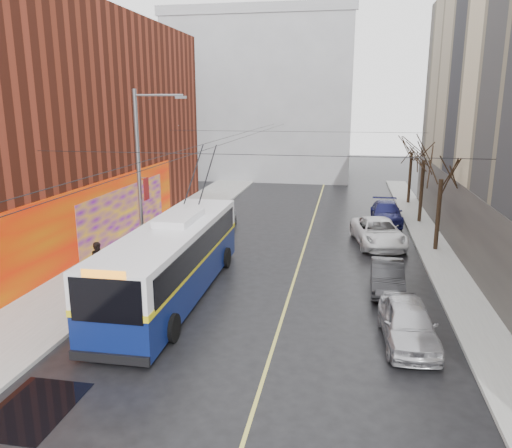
{
  "coord_description": "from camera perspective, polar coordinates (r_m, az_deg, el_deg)",
  "views": [
    {
      "loc": [
        3.78,
        -13.0,
        8.37
      ],
      "look_at": [
        -0.55,
        10.7,
        2.48
      ],
      "focal_mm": 35.0,
      "sensor_mm": 36.0,
      "label": 1
    }
  ],
  "objects": [
    {
      "name": "tree_near",
      "position": [
        29.66,
        20.55,
        6.3
      ],
      "size": [
        3.2,
        3.2,
        6.4
      ],
      "color": "black",
      "rests_on": "ground"
    },
    {
      "name": "tree_far",
      "position": [
        43.44,
        17.44,
        8.85
      ],
      "size": [
        3.2,
        3.2,
        6.57
      ],
      "color": "black",
      "rests_on": "ground"
    },
    {
      "name": "parked_car_a",
      "position": [
        18.8,
        16.98,
        -10.76
      ],
      "size": [
        2.05,
        4.57,
        1.53
      ],
      "primitive_type": "imported",
      "rotation": [
        0.0,
        0.0,
        0.06
      ],
      "color": "#BABABF",
      "rests_on": "ground"
    },
    {
      "name": "pigeons_flying",
      "position": [
        23.39,
        -4.98,
        11.63
      ],
      "size": [
        4.24,
        0.51,
        0.55
      ],
      "color": "slate"
    },
    {
      "name": "sidewalk_right",
      "position": [
        26.85,
        21.1,
        -5.21
      ],
      "size": [
        2.0,
        60.0,
        0.15
      ],
      "primitive_type": "cube",
      "color": "gray",
      "rests_on": "ground"
    },
    {
      "name": "pedestrian_c",
      "position": [
        24.81,
        -16.27,
        -4.28
      ],
      "size": [
        1.09,
        1.15,
        1.56
      ],
      "primitive_type": "imported",
      "rotation": [
        0.0,
        0.0,
        2.25
      ],
      "color": "black",
      "rests_on": "sidewalk_left"
    },
    {
      "name": "catenary_wires",
      "position": [
        28.56,
        -2.49,
        9.46
      ],
      "size": [
        18.0,
        60.0,
        0.22
      ],
      "color": "black"
    },
    {
      "name": "tree_mid",
      "position": [
        36.51,
        18.73,
        8.12
      ],
      "size": [
        3.2,
        3.2,
        6.68
      ],
      "color": "black",
      "rests_on": "ground"
    },
    {
      "name": "trolleybus",
      "position": [
        22.15,
        -9.45,
        -3.96
      ],
      "size": [
        3.15,
        13.03,
        6.15
      ],
      "rotation": [
        0.0,
        0.0,
        0.01
      ],
      "color": "#09154A",
      "rests_on": "ground"
    },
    {
      "name": "parked_car_b",
      "position": [
        23.55,
        14.76,
        -5.82
      ],
      "size": [
        1.54,
        4.11,
        1.34
      ],
      "primitive_type": "imported",
      "rotation": [
        0.0,
        0.0,
        -0.03
      ],
      "color": "#232426",
      "rests_on": "ground"
    },
    {
      "name": "parked_car_c",
      "position": [
        30.82,
        13.79,
        -0.92
      ],
      "size": [
        3.5,
        6.01,
        1.57
      ],
      "primitive_type": "imported",
      "rotation": [
        0.0,
        0.0,
        0.16
      ],
      "color": "white",
      "rests_on": "ground"
    },
    {
      "name": "lane_line",
      "position": [
        28.36,
        5.29,
        -3.48
      ],
      "size": [
        0.12,
        50.0,
        0.01
      ],
      "primitive_type": "cube",
      "color": "#BFB74C",
      "rests_on": "ground"
    },
    {
      "name": "streetlight_pole",
      "position": [
        25.3,
        -12.9,
        5.39
      ],
      "size": [
        2.65,
        0.6,
        9.0
      ],
      "color": "slate",
      "rests_on": "ground"
    },
    {
      "name": "ground",
      "position": [
        15.92,
        -5.24,
        -18.04
      ],
      "size": [
        140.0,
        140.0,
        0.0
      ],
      "primitive_type": "plane",
      "color": "black",
      "rests_on": "ground"
    },
    {
      "name": "building_left",
      "position": [
        33.49,
        -26.26,
        9.99
      ],
      "size": [
        12.11,
        36.0,
        14.0
      ],
      "color": "#571F11",
      "rests_on": "ground"
    },
    {
      "name": "following_car",
      "position": [
        34.11,
        -3.78,
        0.71
      ],
      "size": [
        2.11,
        4.26,
        1.4
      ],
      "primitive_type": "imported",
      "rotation": [
        0.0,
        0.0,
        0.12
      ],
      "color": "#A1A0A5",
      "rests_on": "ground"
    },
    {
      "name": "puddle",
      "position": [
        16.19,
        -24.14,
        -18.7
      ],
      "size": [
        2.16,
        2.99,
        0.01
      ],
      "primitive_type": "cube",
      "color": "black",
      "rests_on": "ground"
    },
    {
      "name": "building_far",
      "position": [
        58.82,
        0.81,
        14.36
      ],
      "size": [
        20.5,
        12.1,
        18.0
      ],
      "color": "gray",
      "rests_on": "ground"
    },
    {
      "name": "pedestrian_a",
      "position": [
        25.39,
        -14.86,
        -3.82
      ],
      "size": [
        0.44,
        0.6,
        1.53
      ],
      "primitive_type": "imported",
      "rotation": [
        0.0,
        0.0,
        1.7
      ],
      "color": "black",
      "rests_on": "sidewalk_left"
    },
    {
      "name": "parked_car_d",
      "position": [
        36.6,
        14.66,
        1.25
      ],
      "size": [
        2.08,
        5.11,
        1.48
      ],
      "primitive_type": "imported",
      "rotation": [
        0.0,
        0.0,
        -0.0
      ],
      "color": "navy",
      "rests_on": "ground"
    },
    {
      "name": "sidewalk_left",
      "position": [
        28.86,
        -14.26,
        -3.4
      ],
      "size": [
        4.0,
        60.0,
        0.15
      ],
      "primitive_type": "cube",
      "color": "gray",
      "rests_on": "ground"
    },
    {
      "name": "pedestrian_b",
      "position": [
        24.96,
        -17.53,
        -3.97
      ],
      "size": [
        0.88,
        1.02,
        1.81
      ],
      "primitive_type": "imported",
      "rotation": [
        0.0,
        0.0,
        1.32
      ],
      "color": "black",
      "rests_on": "sidewalk_left"
    }
  ]
}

